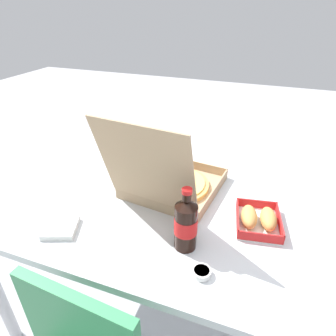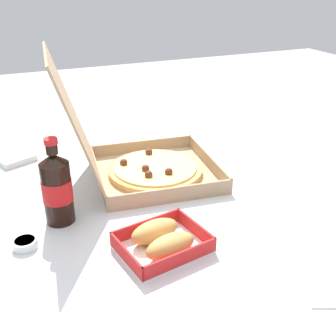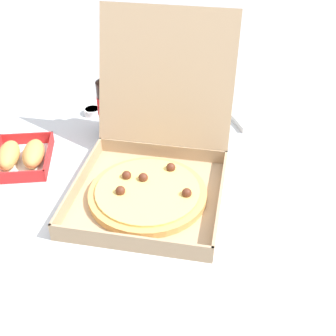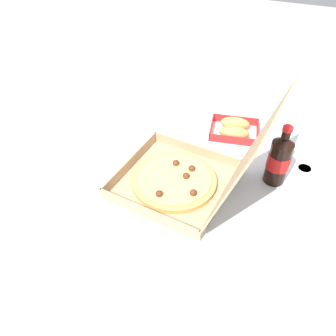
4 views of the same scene
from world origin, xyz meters
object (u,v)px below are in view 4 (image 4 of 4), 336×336
at_px(cola_bottle, 279,159).
at_px(napkin_pile, 279,295).
at_px(bread_side_box, 234,129).
at_px(pizza_box_open, 187,176).
at_px(paper_menu, 182,96).
at_px(dipping_sauce_cup, 304,170).

bearing_deg(cola_bottle, napkin_pile, 10.21).
relative_size(bread_side_box, napkin_pile, 1.93).
xyz_separation_m(pizza_box_open, paper_menu, (-0.57, -0.22, -0.05)).
relative_size(cola_bottle, dipping_sauce_cup, 4.00).
distance_m(pizza_box_open, paper_menu, 0.62).
xyz_separation_m(pizza_box_open, napkin_pile, (0.28, 0.35, -0.05)).
bearing_deg(cola_bottle, bread_side_box, -138.15).
bearing_deg(dipping_sauce_cup, pizza_box_open, -57.66).
distance_m(paper_menu, napkin_pile, 1.02).
bearing_deg(dipping_sauce_cup, bread_side_box, -114.93).
relative_size(pizza_box_open, bread_side_box, 2.37).
distance_m(napkin_pile, dipping_sauce_cup, 0.51).
relative_size(cola_bottle, napkin_pile, 2.04).
distance_m(pizza_box_open, napkin_pile, 0.45).
bearing_deg(napkin_pile, paper_menu, -146.44).
bearing_deg(pizza_box_open, bread_side_box, 167.83).
bearing_deg(pizza_box_open, dipping_sauce_cup, 122.34).
bearing_deg(pizza_box_open, napkin_pile, 51.04).
distance_m(cola_bottle, paper_menu, 0.65).
relative_size(bread_side_box, paper_menu, 1.01).
bearing_deg(bread_side_box, pizza_box_open, -12.17).
relative_size(paper_menu, dipping_sauce_cup, 3.75).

